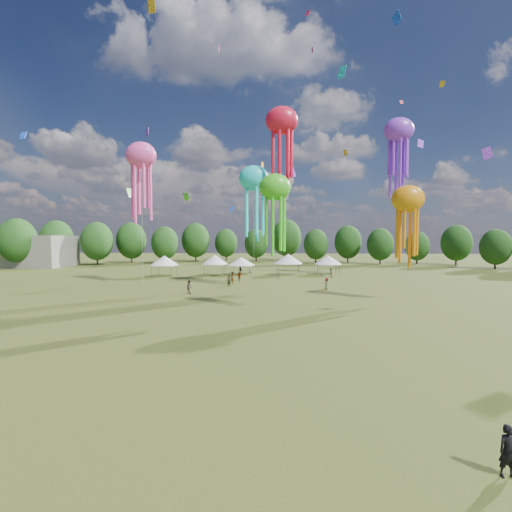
{
  "coord_description": "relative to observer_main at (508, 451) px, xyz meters",
  "views": [
    {
      "loc": [
        2.09,
        -14.01,
        7.57
      ],
      "look_at": [
        0.27,
        15.0,
        6.0
      ],
      "focal_mm": 24.46,
      "sensor_mm": 36.0,
      "label": 1
    }
  ],
  "objects": [
    {
      "name": "observer_main",
      "position": [
        0.0,
        0.0,
        0.0
      ],
      "size": [
        0.62,
        0.42,
        1.66
      ],
      "primitive_type": "imported",
      "rotation": [
        0.0,
        0.0,
        0.03
      ],
      "color": "black",
      "rests_on": "ground"
    },
    {
      "name": "treeline",
      "position": [
        -13.23,
        65.44,
        5.71
      ],
      "size": [
        201.57,
        95.24,
        13.43
      ],
      "color": "#38281C",
      "rests_on": "ground"
    },
    {
      "name": "spectators_far",
      "position": [
        -10.33,
        51.38,
        0.02
      ],
      "size": [
        18.73,
        23.51,
        1.92
      ],
      "color": "gray",
      "rests_on": "ground"
    },
    {
      "name": "ground",
      "position": [
        -9.36,
        2.92,
        -0.83
      ],
      "size": [
        300.0,
        300.0,
        0.0
      ],
      "primitive_type": "plane",
      "color": "#384416",
      "rests_on": "ground"
    },
    {
      "name": "festival_tents",
      "position": [
        -12.65,
        57.63,
        2.24
      ],
      "size": [
        37.29,
        11.3,
        4.25
      ],
      "color": "#47474C",
      "rests_on": "ground"
    },
    {
      "name": "show_kites",
      "position": [
        -4.59,
        43.17,
        17.81
      ],
      "size": [
        48.52,
        33.26,
        29.31
      ],
      "color": "#1BDDE8",
      "rests_on": "ground"
    },
    {
      "name": "small_kites",
      "position": [
        -9.49,
        46.05,
        28.78
      ],
      "size": [
        81.3,
        64.14,
        44.56
      ],
      "color": "#1BDDE8",
      "rests_on": "ground"
    },
    {
      "name": "spectator_near",
      "position": [
        -19.1,
        34.54,
        0.06
      ],
      "size": [
        1.08,
        1.01,
        1.78
      ],
      "primitive_type": "imported",
      "rotation": [
        0.0,
        0.0,
        2.62
      ],
      "color": "gray",
      "rests_on": "ground"
    }
  ]
}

